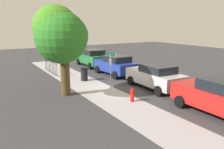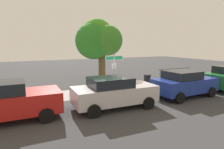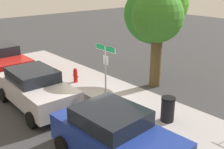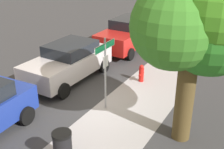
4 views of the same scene
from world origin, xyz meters
TOP-DOWN VIEW (x-y plane):
  - ground_plane at (0.00, 0.00)m, footprint 60.00×60.00m
  - sidewalk_strip at (2.00, 1.30)m, footprint 24.00×2.60m
  - street_sign at (0.05, 0.40)m, footprint 1.28×0.07m
  - shade_tree at (0.18, 3.58)m, footprint 3.56×3.44m
  - car_red at (-6.41, -1.91)m, footprint 4.65×2.15m
  - car_silver at (-1.31, -2.33)m, footprint 4.41×2.19m
  - fire_hydrant at (-2.70, 0.60)m, footprint 0.42×0.22m
  - trash_bin at (3.17, 0.90)m, footprint 0.55×0.55m

SIDE VIEW (x-z plane):
  - ground_plane at x=0.00m, z-range 0.00..0.00m
  - sidewalk_strip at x=2.00m, z-range 0.00..0.00m
  - fire_hydrant at x=-2.70m, z-range -0.01..0.77m
  - trash_bin at x=3.17m, z-range 0.00..0.98m
  - car_silver at x=-1.31m, z-range 0.03..1.66m
  - car_red at x=-6.41m, z-range 0.02..1.77m
  - street_sign at x=0.05m, z-range 0.52..3.23m
  - shade_tree at x=0.18m, z-range 1.01..6.40m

